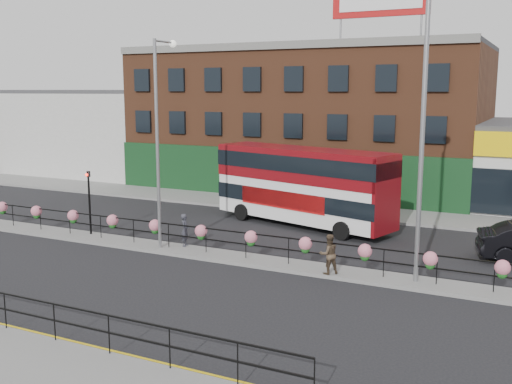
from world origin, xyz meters
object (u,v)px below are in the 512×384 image
at_px(pedestrian_a, 185,230).
at_px(lamp_column_east, 425,104).
at_px(double_decker_bus, 303,179).
at_px(pedestrian_b, 329,254).
at_px(lamp_column_west, 160,126).

distance_m(pedestrian_a, lamp_column_east, 12.18).
height_order(double_decker_bus, pedestrian_b, double_decker_bus).
distance_m(double_decker_bus, pedestrian_a, 7.73).
distance_m(double_decker_bus, lamp_column_west, 8.94).
xyz_separation_m(double_decker_bus, pedestrian_a, (-3.08, -6.88, -1.69)).
xyz_separation_m(lamp_column_west, lamp_column_east, (11.58, 0.28, 1.07)).
xyz_separation_m(double_decker_bus, lamp_column_east, (7.59, -7.08, 4.19)).
bearing_deg(lamp_column_east, pedestrian_a, 178.92).
bearing_deg(lamp_column_east, lamp_column_west, -178.64).
relative_size(double_decker_bus, pedestrian_b, 6.72).
relative_size(lamp_column_west, lamp_column_east, 0.84).
height_order(double_decker_bus, pedestrian_a, double_decker_bus).
relative_size(pedestrian_a, lamp_column_west, 0.16).
bearing_deg(lamp_column_west, pedestrian_b, -4.08).
bearing_deg(pedestrian_b, pedestrian_a, -50.08).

